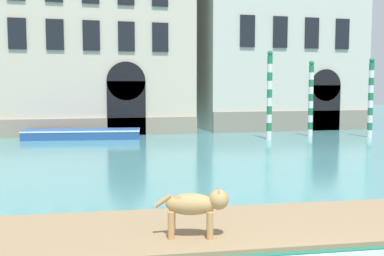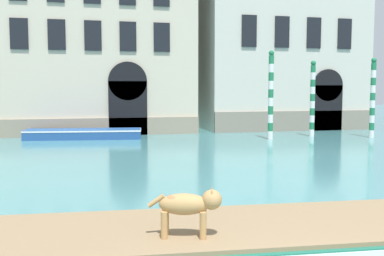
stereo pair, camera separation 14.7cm
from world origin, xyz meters
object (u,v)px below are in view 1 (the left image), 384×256
boat_moored_near_palazzo (82,134)px  mooring_pole_4 (371,97)px  mooring_pole_0 (269,95)px  mooring_pole_2 (311,98)px  boat_foreground (239,243)px  dog_on_deck (196,205)px

boat_moored_near_palazzo → mooring_pole_4: mooring_pole_4 is taller
boat_moored_near_palazzo → mooring_pole_0: 9.95m
mooring_pole_2 → mooring_pole_4: size_ratio=0.97×
boat_moored_near_palazzo → mooring_pole_2: 12.45m
boat_moored_near_palazzo → mooring_pole_0: size_ratio=1.34×
boat_foreground → mooring_pole_0: 16.97m
mooring_pole_0 → mooring_pole_2: 2.91m
mooring_pole_4 → boat_foreground: bearing=-130.6°
boat_foreground → mooring_pole_4: bearing=53.5°
dog_on_deck → boat_moored_near_palazzo: bearing=110.0°
dog_on_deck → mooring_pole_0: bearing=78.6°
boat_foreground → dog_on_deck: 1.13m
boat_moored_near_palazzo → mooring_pole_2: mooring_pole_2 is taller
dog_on_deck → mooring_pole_2: bearing=72.4°
mooring_pole_0 → mooring_pole_4: bearing=-4.6°
mooring_pole_4 → mooring_pole_2: bearing=156.0°
boat_foreground → mooring_pole_4: size_ratio=1.99×
boat_moored_near_palazzo → mooring_pole_4: 15.43m
dog_on_deck → mooring_pole_0: mooring_pole_0 is taller
boat_moored_near_palazzo → mooring_pole_2: (12.19, -1.71, 1.83)m
mooring_pole_2 → boat_moored_near_palazzo: bearing=172.0°
boat_moored_near_palazzo → mooring_pole_4: (15.02, -2.97, 1.88)m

